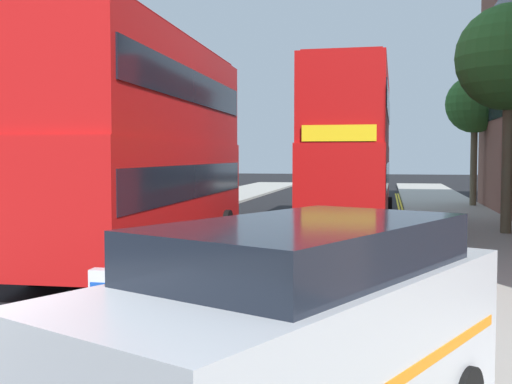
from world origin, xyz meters
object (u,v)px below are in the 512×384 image
keep_left_bollard (102,315)px  double_decker_bus_oncoming (352,146)px  taxi_minivan (293,348)px  double_decker_bus_away (148,142)px

keep_left_bollard → double_decker_bus_oncoming: double_decker_bus_oncoming is taller
double_decker_bus_oncoming → taxi_minivan: size_ratio=2.11×
double_decker_bus_away → taxi_minivan: bearing=-62.7°
keep_left_bollard → double_decker_bus_away: bearing=106.9°
keep_left_bollard → taxi_minivan: (2.87, -2.40, 0.46)m
double_decker_bus_oncoming → taxi_minivan: bearing=-88.5°
double_decker_bus_away → taxi_minivan: double_decker_bus_away is taller
double_decker_bus_away → double_decker_bus_oncoming: bearing=57.1°
keep_left_bollard → double_decker_bus_oncoming: 15.32m
double_decker_bus_oncoming → taxi_minivan: (0.46, -17.34, -1.96)m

